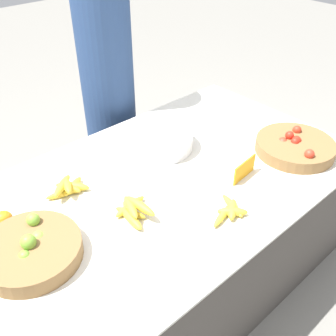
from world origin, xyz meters
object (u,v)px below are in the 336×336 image
object	(u,v)px
lime_bowl	(31,250)
metal_bowl	(160,140)
tomato_basket	(295,147)
vendor_person	(108,86)
price_sign	(245,169)

from	to	relation	value
lime_bowl	metal_bowl	xyz separation A→B (m)	(0.78, 0.23, 0.01)
tomato_basket	vendor_person	xyz separation A→B (m)	(-0.35, 1.01, 0.08)
price_sign	tomato_basket	bearing A→B (deg)	-11.97
lime_bowl	metal_bowl	size ratio (longest dim) A/B	1.10
price_sign	vendor_person	size ratio (longest dim) A/B	0.10
lime_bowl	metal_bowl	bearing A→B (deg)	16.13
metal_bowl	price_sign	xyz separation A→B (m)	(0.11, -0.42, -0.00)
price_sign	metal_bowl	bearing A→B (deg)	98.01
lime_bowl	tomato_basket	distance (m)	1.24
metal_bowl	price_sign	distance (m)	0.44
lime_bowl	metal_bowl	distance (m)	0.81
metal_bowl	price_sign	world-z (taller)	metal_bowl
tomato_basket	metal_bowl	distance (m)	0.64
tomato_basket	vendor_person	bearing A→B (deg)	109.08
lime_bowl	price_sign	distance (m)	0.91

